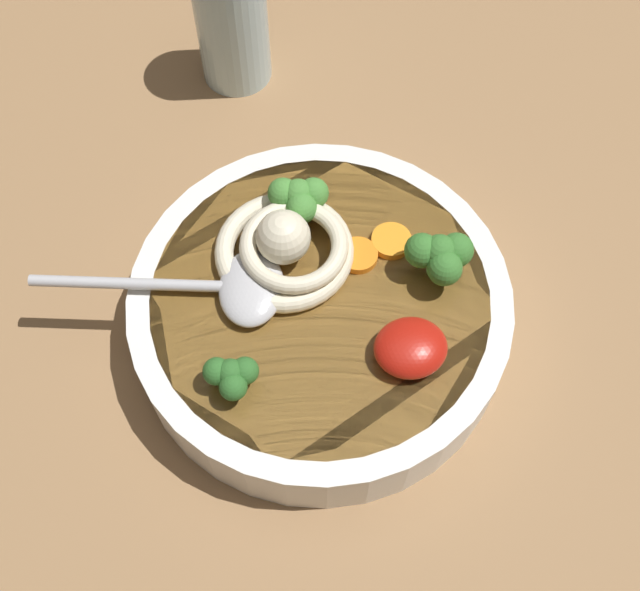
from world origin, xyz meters
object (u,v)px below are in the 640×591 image
object	(u,v)px
soup_spoon	(231,287)
soup_bowl	(320,312)
noodle_pile	(287,247)
drinking_glass	(231,17)

from	to	relation	value
soup_spoon	soup_bowl	bearing A→B (deg)	180.00
noodle_pile	drinking_glass	world-z (taller)	drinking_glass
soup_spoon	drinking_glass	xyz separation A→B (cm)	(4.50, 24.93, 0.26)
soup_bowl	soup_spoon	xyz separation A→B (cm)	(-5.79, 1.58, 3.28)
drinking_glass	noodle_pile	bearing A→B (deg)	-90.58
noodle_pile	drinking_glass	bearing A→B (deg)	89.42
soup_bowl	soup_spoon	bearing A→B (deg)	164.69
soup_spoon	drinking_glass	distance (cm)	25.34
noodle_pile	soup_bowl	bearing A→B (deg)	-66.76
noodle_pile	soup_spoon	world-z (taller)	noodle_pile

